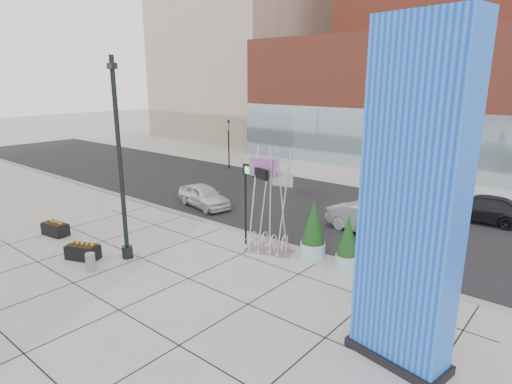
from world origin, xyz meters
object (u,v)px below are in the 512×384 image
Objects in this scene: car_silver_mid at (369,221)px; concrete_bollard at (91,262)px; overhead_street_sign at (256,178)px; car_white_west at (204,196)px; public_art_sculpture at (269,225)px; lamp_post at (121,180)px; blue_pylon at (411,209)px.

concrete_bollard is at bearing 159.51° from car_silver_mid.
car_silver_mid is (3.15, 4.75, -2.50)m from overhead_street_sign.
public_art_sculpture is at bearing -101.13° from car_white_west.
lamp_post is at bearing 155.21° from car_silver_mid.
blue_pylon is at bearing 11.75° from concrete_bollard.
public_art_sculpture is 7.39m from concrete_bollard.
car_silver_mid is (9.54, 1.93, 0.05)m from car_white_west.
lamp_post reaches higher than car_silver_mid.
blue_pylon is 12.36m from concrete_bollard.
lamp_post is 8.27m from car_white_west.
car_silver_mid is at bearing -67.71° from car_white_west.
car_silver_mid is (6.61, 10.82, 0.35)m from concrete_bollard.
car_silver_mid is at bearing 54.30° from lamp_post.
blue_pylon reaches higher than car_silver_mid.
concrete_bollard is (-0.02, -1.66, -3.01)m from lamp_post.
overhead_street_sign is (3.43, 4.42, -0.16)m from lamp_post.
concrete_bollard is 0.19× the size of overhead_street_sign.
lamp_post is 2.11× the size of car_white_west.
public_art_sculpture reaches higher than concrete_bollard.
car_white_west is (-2.94, 8.89, 0.30)m from concrete_bollard.
car_silver_mid is at bearing 46.63° from public_art_sculpture.
blue_pylon is 2.26× the size of car_white_west.
overhead_street_sign is (-8.03, 3.69, -1.04)m from blue_pylon.
public_art_sculpture is at bearing 45.83° from lamp_post.
blue_pylon is 11.52m from lamp_post.
public_art_sculpture is (4.21, 4.34, -2.14)m from lamp_post.
concrete_bollard is at bearing -157.98° from blue_pylon.
overhead_street_sign is at bearing 52.15° from lamp_post.
blue_pylon is 12.20× the size of concrete_bollard.
car_white_west is (-6.39, 2.82, -2.55)m from overhead_street_sign.
overhead_street_sign is at bearing 157.04° from public_art_sculpture.
blue_pylon reaches higher than concrete_bollard.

